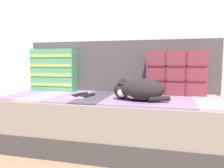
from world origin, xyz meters
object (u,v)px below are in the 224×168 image
(couch, at_px, (111,120))
(game_remote_near, at_px, (79,95))
(throw_pillow_quilted, at_px, (176,73))
(sleeping_cat, at_px, (137,90))
(throw_pillow_striped, at_px, (54,70))
(game_remote_far, at_px, (87,96))

(couch, bearing_deg, game_remote_near, -165.00)
(throw_pillow_quilted, distance_m, game_remote_near, 0.79)
(sleeping_cat, bearing_deg, throw_pillow_striped, 157.56)
(throw_pillow_quilted, bearing_deg, throw_pillow_striped, -179.97)
(throw_pillow_striped, height_order, game_remote_far, throw_pillow_striped)
(throw_pillow_quilted, height_order, game_remote_far, throw_pillow_quilted)
(game_remote_far, bearing_deg, throw_pillow_quilted, 22.72)
(throw_pillow_striped, height_order, sleeping_cat, throw_pillow_striped)
(game_remote_near, height_order, game_remote_far, same)
(game_remote_far, bearing_deg, couch, 30.80)
(throw_pillow_quilted, relative_size, sleeping_cat, 1.18)
(throw_pillow_striped, bearing_deg, game_remote_far, -32.52)
(throw_pillow_quilted, xyz_separation_m, sleeping_cat, (-0.26, -0.34, -0.10))
(throw_pillow_quilted, height_order, throw_pillow_striped, throw_pillow_striped)
(couch, xyz_separation_m, sleeping_cat, (0.23, -0.16, 0.27))
(throw_pillow_quilted, height_order, game_remote_near, throw_pillow_quilted)
(sleeping_cat, bearing_deg, throw_pillow_quilted, 52.36)
(throw_pillow_striped, relative_size, game_remote_near, 1.99)
(couch, height_order, game_remote_far, game_remote_far)
(couch, height_order, game_remote_near, game_remote_near)
(throw_pillow_quilted, xyz_separation_m, throw_pillow_striped, (-1.08, -0.00, 0.01))
(couch, distance_m, game_remote_near, 0.32)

